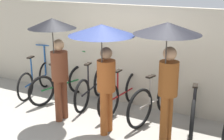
{
  "coord_description": "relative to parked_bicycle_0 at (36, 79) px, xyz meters",
  "views": [
    {
      "loc": [
        2.67,
        -4.0,
        2.71
      ],
      "look_at": [
        0.0,
        0.97,
        1.0
      ],
      "focal_mm": 50.0,
      "sensor_mm": 36.0,
      "label": 1
    }
  ],
  "objects": [
    {
      "name": "back_wall",
      "position": [
        2.24,
        0.54,
        0.72
      ],
      "size": [
        12.47,
        0.12,
        2.14
      ],
      "color": "#B2A893",
      "rests_on": "ground"
    },
    {
      "name": "parked_bicycle_4",
      "position": [
        2.99,
        -0.0,
        0.04
      ],
      "size": [
        0.54,
        1.7,
        0.99
      ],
      "rotation": [
        0.0,
        0.0,
        1.35
      ],
      "color": "black",
      "rests_on": "ground"
    },
    {
      "name": "ground_plane",
      "position": [
        2.24,
        -1.33,
        -0.35
      ],
      "size": [
        30.0,
        30.0,
        0.0
      ],
      "primitive_type": "plane",
      "color": "gray"
    },
    {
      "name": "parked_bicycle_1",
      "position": [
        0.75,
        0.0,
        0.0
      ],
      "size": [
        0.6,
        1.73,
        1.06
      ],
      "rotation": [
        0.0,
        0.0,
        1.32
      ],
      "color": "black",
      "rests_on": "ground"
    },
    {
      "name": "pedestrian_center",
      "position": [
        2.43,
        -1.02,
        1.23
      ],
      "size": [
        1.08,
        1.08,
        1.97
      ],
      "rotation": [
        0.0,
        0.0,
        3.13
      ],
      "color": "#9E4C1E",
      "rests_on": "ground"
    },
    {
      "name": "parked_bicycle_0",
      "position": [
        0.0,
        0.0,
        0.0
      ],
      "size": [
        0.5,
        1.58,
        1.09
      ],
      "rotation": [
        0.0,
        0.0,
        1.78
      ],
      "color": "black",
      "rests_on": "ground"
    },
    {
      "name": "parked_bicycle_5",
      "position": [
        3.73,
        0.05,
        0.02
      ],
      "size": [
        0.54,
        1.79,
        1.0
      ],
      "rotation": [
        0.0,
        0.0,
        1.78
      ],
      "color": "black",
      "rests_on": "ground"
    },
    {
      "name": "parked_bicycle_3",
      "position": [
        2.24,
        0.09,
        0.02
      ],
      "size": [
        0.44,
        1.72,
        1.05
      ],
      "rotation": [
        0.0,
        0.0,
        1.47
      ],
      "color": "black",
      "rests_on": "ground"
    },
    {
      "name": "pedestrian_trailing",
      "position": [
        3.45,
        -0.81,
        1.27
      ],
      "size": [
        1.04,
        1.04,
        2.05
      ],
      "rotation": [
        0.0,
        0.0,
        3.02
      ],
      "color": "brown",
      "rests_on": "ground"
    },
    {
      "name": "pedestrian_leading",
      "position": [
        1.39,
        -0.95,
        1.15
      ],
      "size": [
        0.86,
        0.86,
        2.0
      ],
      "rotation": [
        0.0,
        0.0,
        3.1
      ],
      "color": "brown",
      "rests_on": "ground"
    },
    {
      "name": "parked_bicycle_2",
      "position": [
        1.49,
        0.1,
        0.02
      ],
      "size": [
        0.44,
        1.69,
        1.04
      ],
      "rotation": [
        0.0,
        0.0,
        1.71
      ],
      "color": "black",
      "rests_on": "ground"
    }
  ]
}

